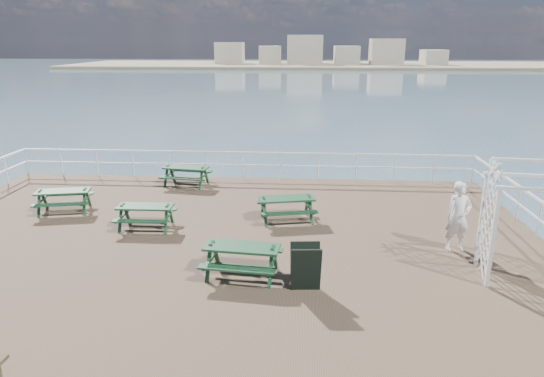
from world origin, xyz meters
The scene contains 11 objects.
ground centered at (0.00, 0.00, -0.15)m, with size 18.00×14.00×0.30m, color brown.
sea_backdrop centered at (12.54, 134.07, -0.51)m, with size 300.00×300.00×9.20m.
railing centered at (-0.07, 2.57, 0.87)m, with size 17.77×13.76×1.10m.
picnic_table_a centered at (-5.21, 2.63, 0.51)m, with size 1.86×1.62×0.79m.
picnic_table_b centered at (-2.03, 5.80, 0.52)m, with size 1.83×1.56×0.81m.
picnic_table_c centered at (1.89, 2.33, 0.52)m, with size 1.91×1.66×0.81m.
picnic_table_d centered at (-2.16, 1.41, 0.49)m, with size 1.60×1.30×0.77m.
picnic_table_e centered at (1.02, -1.38, 0.54)m, with size 1.86×1.56×0.84m.
trellis_arbor centered at (7.60, -1.09, 1.25)m, with size 2.38×1.46×2.81m.
sandwich_board centered at (2.48, -1.96, 0.52)m, with size 0.69×0.54×1.07m.
person centered at (6.38, 0.44, 0.92)m, with size 0.67×0.44×1.84m, color white.
Camera 1 is at (2.40, -11.52, 5.24)m, focal length 32.00 mm.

